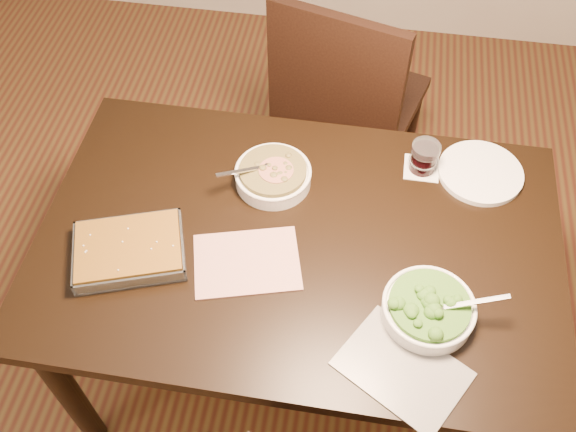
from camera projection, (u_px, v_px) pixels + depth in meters
The scene contains 11 objects.
ground at pixel (296, 359), 2.31m from camera, with size 4.00×4.00×0.00m, color #4A2115.
table at pixel (298, 259), 1.79m from camera, with size 1.40×0.90×0.75m.
magazine_a at pixel (247, 262), 1.67m from camera, with size 0.27×0.20×0.01m, color #AE3831.
magazine_b at pixel (402, 369), 1.49m from camera, with size 0.28×0.20×0.01m, color #25242B.
coaster at pixel (421, 168), 1.87m from camera, with size 0.10×0.10×0.00m, color white.
stew_bowl at pixel (273, 175), 1.81m from camera, with size 0.22×0.22×0.08m.
broccoli_bowl at pixel (428, 309), 1.55m from camera, with size 0.26×0.23×0.09m.
baking_dish at pixel (129, 250), 1.66m from camera, with size 0.33×0.29×0.05m.
wine_tumbler at pixel (424, 157), 1.83m from camera, with size 0.08×0.08×0.09m.
dinner_plate at pixel (480, 173), 1.85m from camera, with size 0.24×0.24×0.02m, color white.
chair_far at pixel (345, 101), 2.32m from camera, with size 0.58×0.58×1.00m.
Camera 1 is at (0.13, -0.98, 2.15)m, focal length 40.00 mm.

